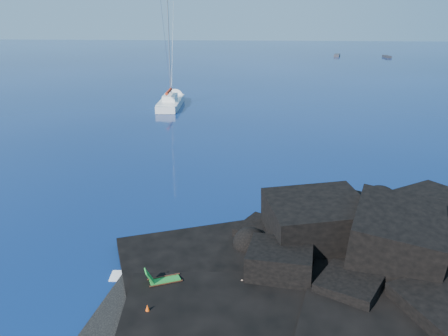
% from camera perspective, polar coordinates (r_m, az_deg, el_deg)
% --- Properties ---
extents(ground, '(400.00, 400.00, 0.00)m').
position_cam_1_polar(ground, '(20.64, -16.34, -17.57)').
color(ground, '#03143A').
rests_on(ground, ground).
extents(headland, '(24.00, 24.00, 3.60)m').
position_cam_1_polar(headland, '(22.80, 20.28, -14.14)').
color(headland, black).
rests_on(headland, ground).
extents(beach, '(9.08, 6.86, 0.70)m').
position_cam_1_polar(beach, '(20.02, -3.03, -17.98)').
color(beach, black).
rests_on(beach, ground).
extents(surf_foam, '(10.00, 8.00, 0.06)m').
position_cam_1_polar(surf_foam, '(23.68, -0.39, -11.43)').
color(surf_foam, white).
rests_on(surf_foam, ground).
extents(sailboat, '(3.45, 13.38, 13.90)m').
position_cam_1_polar(sailboat, '(61.70, -6.94, 8.02)').
color(sailboat, silver).
rests_on(sailboat, ground).
extents(deck_chair, '(1.71, 1.25, 1.07)m').
position_cam_1_polar(deck_chair, '(20.66, -7.75, -13.81)').
color(deck_chair, '#1B7D29').
rests_on(deck_chair, beach).
extents(towel, '(1.94, 1.26, 0.05)m').
position_cam_1_polar(towel, '(20.95, 1.06, -14.79)').
color(towel, white).
rests_on(towel, beach).
extents(sunbather, '(1.76, 0.87, 0.25)m').
position_cam_1_polar(sunbather, '(20.86, 1.06, -14.44)').
color(sunbather, tan).
rests_on(sunbather, towel).
extents(marker_cone, '(0.45, 0.45, 0.55)m').
position_cam_1_polar(marker_cone, '(19.18, -9.94, -17.86)').
color(marker_cone, '#FF4F0D').
rests_on(marker_cone, beach).
extents(distant_boat_a, '(2.58, 5.01, 0.64)m').
position_cam_1_polar(distant_boat_a, '(139.53, 14.53, 13.94)').
color(distant_boat_a, '#2C2B31').
rests_on(distant_boat_a, ground).
extents(distant_boat_b, '(1.68, 4.48, 0.59)m').
position_cam_1_polar(distant_boat_b, '(139.94, 20.49, 13.37)').
color(distant_boat_b, '#232227').
rests_on(distant_boat_b, ground).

